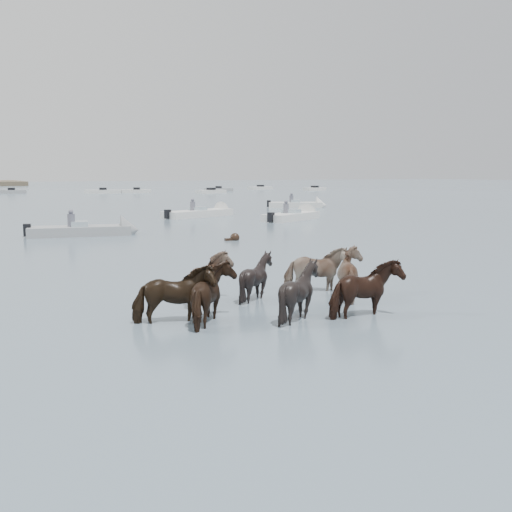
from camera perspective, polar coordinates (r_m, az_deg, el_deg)
name	(u,v)px	position (r m, az deg, el deg)	size (l,w,h in m)	color
ground	(356,321)	(12.58, 9.83, -6.33)	(400.00, 400.00, 0.00)	slate
pony_herd	(277,286)	(13.44, 2.05, -3.02)	(6.50, 4.19, 1.46)	black
swimming_pony	(234,238)	(26.98, -2.19, 1.78)	(0.72, 0.44, 0.44)	black
motorboat_b	(96,231)	(30.26, -15.53, 2.43)	(5.63, 2.66, 1.92)	gray
motorboat_c	(206,213)	(41.98, -4.95, 4.24)	(6.27, 3.71, 1.92)	silver
motorboat_d	(297,216)	(39.15, 4.05, 3.97)	(5.55, 3.92, 1.92)	silver
motorboat_e	(304,205)	(52.30, 4.71, 5.04)	(5.33, 3.90, 1.92)	silver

